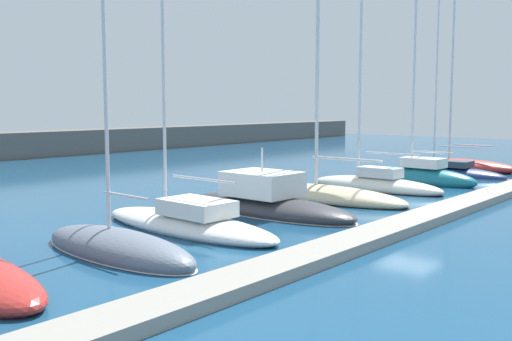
# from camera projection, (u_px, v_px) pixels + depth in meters

# --- Properties ---
(ground_plane) EXTENTS (120.00, 120.00, 0.00)m
(ground_plane) POSITION_uv_depth(u_px,v_px,m) (409.00, 210.00, 26.28)
(ground_plane) COLOR navy
(dock_pier) EXTENTS (41.91, 1.51, 0.36)m
(dock_pier) POSITION_uv_depth(u_px,v_px,m) (447.00, 210.00, 25.16)
(dock_pier) COLOR gray
(dock_pier) RESTS_ON ground_plane
(sailboat_slate_second) EXTENTS (2.41, 7.00, 13.20)m
(sailboat_slate_second) POSITION_uv_depth(u_px,v_px,m) (117.00, 248.00, 18.37)
(sailboat_slate_second) COLOR slate
(sailboat_slate_second) RESTS_ON ground_plane
(sailboat_white_third) EXTENTS (2.93, 8.98, 19.06)m
(sailboat_white_third) POSITION_uv_depth(u_px,v_px,m) (187.00, 220.00, 21.96)
(sailboat_white_third) COLOR white
(sailboat_white_third) RESTS_ON ground_plane
(motorboat_charcoal_fourth) EXTENTS (3.08, 8.90, 3.13)m
(motorboat_charcoal_fourth) POSITION_uv_depth(u_px,v_px,m) (266.00, 203.00, 25.54)
(motorboat_charcoal_fourth) COLOR #2D2D33
(motorboat_charcoal_fourth) RESTS_ON ground_plane
(sailboat_sand_fifth) EXTENTS (2.84, 8.91, 14.85)m
(sailboat_sand_fifth) POSITION_uv_depth(u_px,v_px,m) (325.00, 194.00, 29.01)
(sailboat_sand_fifth) COLOR beige
(sailboat_sand_fifth) RESTS_ON ground_plane
(sailboat_ivory_sixth) EXTENTS (2.32, 7.92, 16.94)m
(sailboat_ivory_sixth) POSITION_uv_depth(u_px,v_px,m) (375.00, 183.00, 32.45)
(sailboat_ivory_sixth) COLOR silver
(sailboat_ivory_sixth) RESTS_ON ground_plane
(sailboat_teal_seventh) EXTENTS (2.55, 7.25, 14.99)m
(sailboat_teal_seventh) POSITION_uv_depth(u_px,v_px,m) (419.00, 176.00, 35.38)
(sailboat_teal_seventh) COLOR #19707F
(sailboat_teal_seventh) RESTS_ON ground_plane
(sailboat_navy_eighth) EXTENTS (2.52, 7.83, 13.93)m
(sailboat_navy_eighth) POSITION_uv_depth(u_px,v_px,m) (447.00, 173.00, 39.08)
(sailboat_navy_eighth) COLOR navy
(sailboat_navy_eighth) RESTS_ON ground_plane
(sailboat_red_ninth) EXTENTS (2.96, 8.06, 15.79)m
(sailboat_red_ninth) POSITION_uv_depth(u_px,v_px,m) (462.00, 165.00, 42.35)
(sailboat_red_ninth) COLOR #B72D28
(sailboat_red_ninth) RESTS_ON ground_plane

